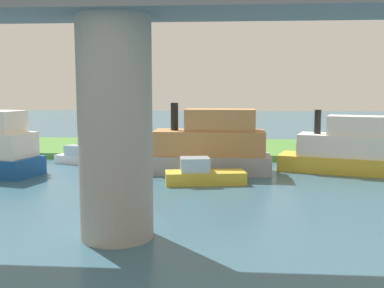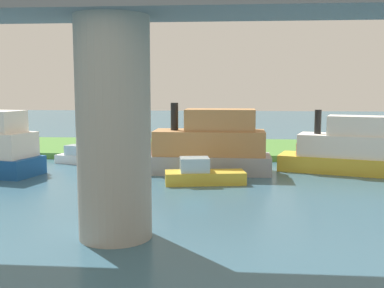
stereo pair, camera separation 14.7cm
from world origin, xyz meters
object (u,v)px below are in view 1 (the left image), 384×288
riverboat_paddlewheel (207,147)px  motorboat_white (81,157)px  houseboat_blue (346,150)px  person_on_bank (166,144)px  bridge_pylon (115,129)px  mooring_post (317,149)px  skiff_small (203,174)px

riverboat_paddlewheel → motorboat_white: size_ratio=2.13×
motorboat_white → houseboat_blue: 19.97m
person_on_bank → riverboat_paddlewheel: (-3.67, 6.13, 0.61)m
bridge_pylon → mooring_post: 23.38m
bridge_pylon → riverboat_paddlewheel: (-2.91, -14.45, -2.53)m
riverboat_paddlewheel → skiff_small: 4.00m
bridge_pylon → mooring_post: size_ratio=9.04×
person_on_bank → mooring_post: person_on_bank is taller
riverboat_paddlewheel → skiff_small: size_ratio=1.86×
mooring_post → skiff_small: 12.81m
mooring_post → houseboat_blue: 4.96m
mooring_post → houseboat_blue: bearing=103.4°
person_on_bank → houseboat_blue: 14.47m
riverboat_paddlewheel → bridge_pylon: bearing=78.6°
person_on_bank → motorboat_white: person_on_bank is taller
person_on_bank → motorboat_white: bearing=25.1°
houseboat_blue → skiff_small: houseboat_blue is taller
houseboat_blue → riverboat_paddlewheel: bearing=4.8°
bridge_pylon → motorboat_white: size_ratio=1.92×
bridge_pylon → skiff_small: size_ratio=1.68×
bridge_pylon → riverboat_paddlewheel: size_ratio=0.90×
person_on_bank → skiff_small: person_on_bank is taller
motorboat_white → houseboat_blue: (-19.80, 2.35, 1.11)m
bridge_pylon → motorboat_white: bearing=-68.0°
bridge_pylon → motorboat_white: bridge_pylon is taller
person_on_bank → houseboat_blue: houseboat_blue is taller
mooring_post → riverboat_paddlewheel: (8.64, 5.59, 0.83)m
person_on_bank → skiff_small: 10.59m
bridge_pylon → houseboat_blue: size_ratio=0.96×
person_on_bank → motorboat_white: (6.35, 2.97, -0.69)m
riverboat_paddlewheel → houseboat_blue: riverboat_paddlewheel is taller
riverboat_paddlewheel → houseboat_blue: 9.82m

